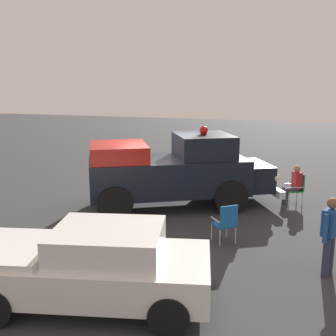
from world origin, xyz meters
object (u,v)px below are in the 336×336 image
classic_hot_rod (90,265)px  lawn_chair_near_truck (297,186)px  lawn_chair_spare (226,221)px  vintage_fire_truck (175,170)px  spectator_standing (330,231)px  spectator_seated (294,183)px

classic_hot_rod → lawn_chair_near_truck: size_ratio=4.55×
lawn_chair_near_truck → lawn_chair_spare: (1.75, 3.99, 0.00)m
vintage_fire_truck → lawn_chair_near_truck: vintage_fire_truck is taller
vintage_fire_truck → spectator_standing: size_ratio=3.75×
classic_hot_rod → lawn_chair_near_truck: bearing=-116.5°
classic_hot_rod → lawn_chair_spare: (-1.94, -3.43, -0.16)m
lawn_chair_spare → spectator_standing: 2.53m
classic_hot_rod → vintage_fire_truck: bearing=-89.2°
lawn_chair_spare → spectator_seated: (-1.63, -3.94, 0.11)m
lawn_chair_spare → lawn_chair_near_truck: bearing=-113.7°
spectator_seated → spectator_standing: spectator_standing is taller
vintage_fire_truck → spectator_seated: vintage_fire_truck is taller
classic_hot_rod → spectator_seated: (-3.57, -7.36, -0.05)m
lawn_chair_near_truck → lawn_chair_spare: bearing=66.3°
classic_hot_rod → lawn_chair_near_truck: 8.29m
classic_hot_rod → spectator_standing: spectator_standing is taller
classic_hot_rod → spectator_standing: (-4.23, -2.40, 0.22)m
spectator_seated → spectator_standing: bearing=97.6°
lawn_chair_near_truck → spectator_seated: 0.17m
spectator_standing → vintage_fire_truck: bearing=-39.7°
spectator_seated → vintage_fire_truck: bearing=20.7°
vintage_fire_truck → lawn_chair_spare: 3.32m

